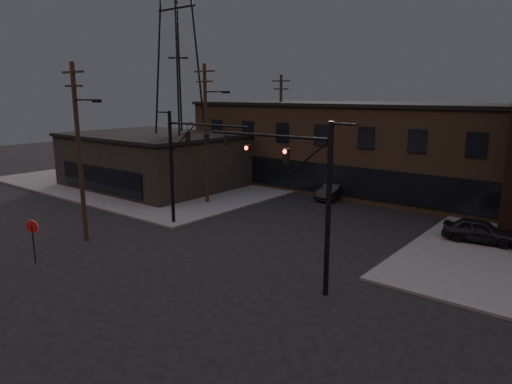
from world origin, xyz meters
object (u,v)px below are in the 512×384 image
car_crossing (334,191)px  stop_sign (32,231)px  traffic_signal_near (307,188)px  parked_car_lot_a (480,231)px  traffic_signal_far (184,156)px

car_crossing → stop_sign: bearing=-103.8°
traffic_signal_near → parked_car_lot_a: size_ratio=1.87×
traffic_signal_near → car_crossing: traffic_signal_near is taller
traffic_signal_near → car_crossing: 19.92m
traffic_signal_far → car_crossing: 15.26m
stop_sign → parked_car_lot_a: stop_sign is taller
traffic_signal_near → traffic_signal_far: same height
traffic_signal_near → parked_car_lot_a: traffic_signal_near is taller
traffic_signal_far → car_crossing: (3.82, 14.14, -4.27)m
traffic_signal_near → car_crossing: (-8.25, 17.64, -4.19)m
traffic_signal_far → car_crossing: traffic_signal_far is taller
parked_car_lot_a → traffic_signal_near: bearing=150.0°
traffic_signal_far → car_crossing: size_ratio=1.78×
traffic_signal_near → car_crossing: bearing=115.1°
parked_car_lot_a → car_crossing: 14.22m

